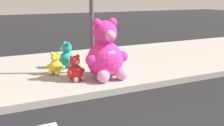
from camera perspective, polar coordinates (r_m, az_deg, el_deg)
name	(u,v)px	position (r m, az deg, el deg)	size (l,w,h in m)	color
sidewalk	(46,72)	(7.70, -13.13, -1.84)	(28.00, 4.40, 0.15)	#9E9B93
sign_pole	(91,4)	(6.98, -4.16, 11.68)	(0.56, 0.11, 3.20)	#4C4C51
plush_pink_large	(106,55)	(6.61, -1.23, 1.68)	(1.08, 0.95, 1.40)	#F22D93
plush_yellow	(55,65)	(7.17, -11.33, -0.43)	(0.39, 0.40, 0.56)	yellow
plush_red	(76,70)	(6.55, -7.34, -1.46)	(0.45, 0.42, 0.60)	red
plush_teal	(66,57)	(7.73, -9.21, 1.15)	(0.49, 0.54, 0.71)	teal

